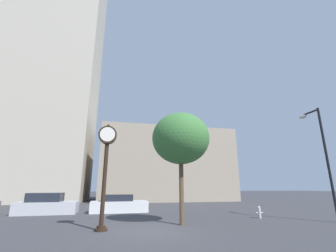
{
  "coord_description": "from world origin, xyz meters",
  "views": [
    {
      "loc": [
        -1.52,
        -10.74,
        1.85
      ],
      "look_at": [
        3.41,
        10.8,
        7.89
      ],
      "focal_mm": 24.0,
      "sensor_mm": 36.0,
      "label": 1
    }
  ],
  "objects_px": {
    "fire_hydrant_near": "(259,212)",
    "street_lamp_right": "(319,145)",
    "car_silver": "(47,205)",
    "bare_tree": "(181,139)",
    "car_white": "(119,205)",
    "street_clock": "(106,157)"
  },
  "relations": [
    {
      "from": "car_white",
      "to": "bare_tree",
      "type": "xyz_separation_m",
      "value": [
        3.07,
        -6.85,
        3.92
      ]
    },
    {
      "from": "street_lamp_right",
      "to": "street_clock",
      "type": "bearing_deg",
      "value": 179.88
    },
    {
      "from": "car_white",
      "to": "fire_hydrant_near",
      "type": "height_order",
      "value": "car_white"
    },
    {
      "from": "car_white",
      "to": "fire_hydrant_near",
      "type": "distance_m",
      "value": 10.09
    },
    {
      "from": "car_silver",
      "to": "bare_tree",
      "type": "distance_m",
      "value": 11.3
    },
    {
      "from": "fire_hydrant_near",
      "to": "street_lamp_right",
      "type": "xyz_separation_m",
      "value": [
        3.08,
        -2.19,
        3.99
      ]
    },
    {
      "from": "bare_tree",
      "to": "car_white",
      "type": "bearing_deg",
      "value": 114.17
    },
    {
      "from": "bare_tree",
      "to": "fire_hydrant_near",
      "type": "bearing_deg",
      "value": 14.48
    },
    {
      "from": "street_lamp_right",
      "to": "car_white",
      "type": "bearing_deg",
      "value": 146.6
    },
    {
      "from": "car_white",
      "to": "fire_hydrant_near",
      "type": "xyz_separation_m",
      "value": [
        8.5,
        -5.45,
        -0.19
      ]
    },
    {
      "from": "car_silver",
      "to": "car_white",
      "type": "bearing_deg",
      "value": -0.72
    },
    {
      "from": "car_silver",
      "to": "bare_tree",
      "type": "height_order",
      "value": "bare_tree"
    },
    {
      "from": "street_clock",
      "to": "car_white",
      "type": "height_order",
      "value": "street_clock"
    },
    {
      "from": "car_white",
      "to": "street_clock",
      "type": "bearing_deg",
      "value": -98.5
    },
    {
      "from": "street_lamp_right",
      "to": "fire_hydrant_near",
      "type": "bearing_deg",
      "value": 144.64
    },
    {
      "from": "street_lamp_right",
      "to": "bare_tree",
      "type": "relative_size",
      "value": 1.11
    },
    {
      "from": "car_silver",
      "to": "bare_tree",
      "type": "xyz_separation_m",
      "value": [
        8.15,
        -6.81,
        3.87
      ]
    },
    {
      "from": "car_silver",
      "to": "bare_tree",
      "type": "bearing_deg",
      "value": -41.03
    },
    {
      "from": "car_silver",
      "to": "fire_hydrant_near",
      "type": "bearing_deg",
      "value": -22.88
    },
    {
      "from": "car_white",
      "to": "bare_tree",
      "type": "bearing_deg",
      "value": -67.9
    },
    {
      "from": "fire_hydrant_near",
      "to": "car_silver",
      "type": "bearing_deg",
      "value": 158.27
    },
    {
      "from": "fire_hydrant_near",
      "to": "bare_tree",
      "type": "xyz_separation_m",
      "value": [
        -5.42,
        -1.4,
        4.12
      ]
    }
  ]
}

